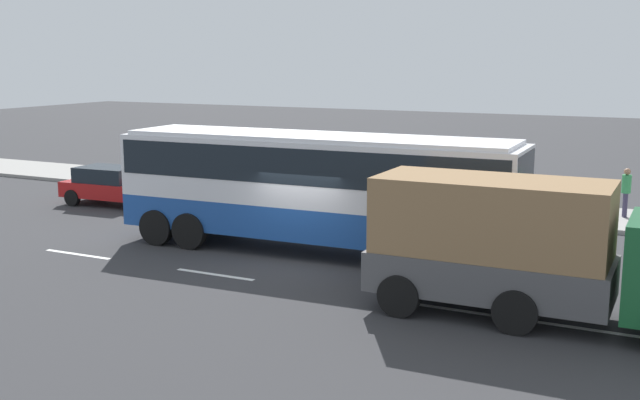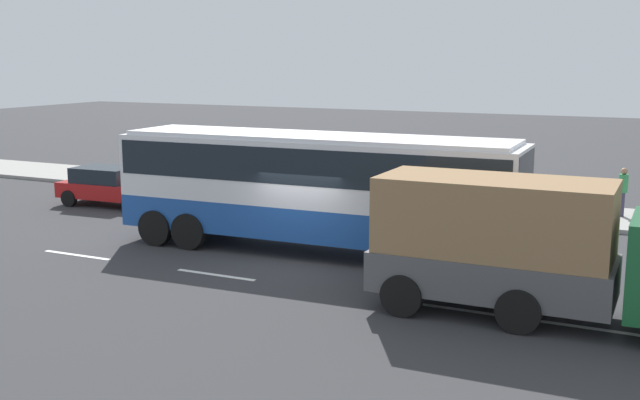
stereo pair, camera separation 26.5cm
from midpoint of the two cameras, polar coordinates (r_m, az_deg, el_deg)
The scene contains 7 objects.
ground_plane at distance 21.98m, azimuth -1.13°, elevation -4.59°, with size 120.00×120.00×0.00m, color #333335.
sidewalk_curb at distance 30.66m, azimuth 7.27°, elevation -0.20°, with size 80.00×4.00×0.15m, color gray.
lane_centreline at distance 19.27m, azimuth 1.45°, elevation -6.75°, with size 46.01×0.16×0.01m.
coach_bus at distance 22.71m, azimuth 0.01°, elevation 1.48°, with size 12.11×3.12×3.48m.
cargo_truck at distance 17.59m, azimuth 15.50°, elevation -3.27°, with size 7.36×2.56×3.07m.
car_red_compact at distance 31.29m, azimuth -14.68°, elevation 1.07°, with size 4.22×2.04×1.49m.
pedestrian_near_curb at distance 29.28m, azimuth 21.75°, elevation 0.76°, with size 0.32×0.32×1.73m.
Camera 1 is at (9.96, -18.75, 5.71)m, focal length 43.70 mm.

